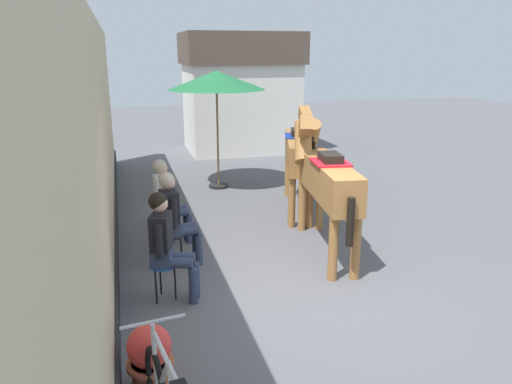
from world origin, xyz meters
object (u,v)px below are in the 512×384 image
seated_visitor_middle (174,214)px  flower_planter_near (150,357)px  saddled_horse_near (325,177)px  satchel_bag (158,220)px  saddled_horse_far (299,153)px  cafe_parasol (217,81)px  seated_visitor_far (167,197)px  seated_visitor_near (167,241)px

seated_visitor_middle → flower_planter_near: (-0.54, -2.66, -0.44)m
saddled_horse_near → satchel_bag: 3.15m
saddled_horse_far → cafe_parasol: cafe_parasol is taller
seated_visitor_far → cafe_parasol: bearing=65.2°
seated_visitor_far → seated_visitor_middle: bearing=-88.7°
flower_planter_near → cafe_parasol: cafe_parasol is taller
saddled_horse_near → saddled_horse_far: 1.83m
seated_visitor_middle → saddled_horse_far: bearing=35.9°
seated_visitor_near → seated_visitor_far: same height
flower_planter_near → satchel_bag: (0.42, 4.42, -0.23)m
seated_visitor_middle → saddled_horse_near: (2.28, 0.02, 0.38)m
seated_visitor_near → cafe_parasol: size_ratio=0.54×
cafe_parasol → seated_visitor_near: bearing=-108.0°
seated_visitor_near → satchel_bag: bearing=88.3°
seated_visitor_near → seated_visitor_far: (0.18, 1.86, 0.00)m
saddled_horse_far → flower_planter_near: size_ratio=4.54×
saddled_horse_far → seated_visitor_near: bearing=-134.0°
seated_visitor_middle → satchel_bag: 1.89m
satchel_bag → seated_visitor_near: bearing=-91.9°
seated_visitor_near → seated_visitor_middle: same height
seated_visitor_middle → flower_planter_near: bearing=-101.4°
saddled_horse_far → satchel_bag: 2.85m
satchel_bag → seated_visitor_far: bearing=-83.9°
flower_planter_near → satchel_bag: bearing=84.6°
saddled_horse_far → satchel_bag: size_ratio=10.37×
seated_visitor_near → satchel_bag: (0.08, 2.76, -0.68)m
seated_visitor_far → saddled_horse_near: 2.48m
seated_visitor_far → satchel_bag: 1.13m
flower_planter_near → cafe_parasol: size_ratio=0.25×
saddled_horse_near → saddled_horse_far: bearing=82.2°
seated_visitor_middle → saddled_horse_far: 3.15m
seated_visitor_near → seated_visitor_far: bearing=84.4°
seated_visitor_middle → cafe_parasol: 4.52m
seated_visitor_far → saddled_horse_far: (2.55, 0.97, 0.38)m
seated_visitor_middle → flower_planter_near: seated_visitor_middle is taller
seated_visitor_middle → satchel_bag: seated_visitor_middle is taller
saddled_horse_near → cafe_parasol: (-0.86, 3.97, 1.20)m
saddled_horse_near → cafe_parasol: size_ratio=1.16×
saddled_horse_far → flower_planter_near: (-3.07, -4.49, -0.82)m
seated_visitor_near → flower_planter_near: size_ratio=2.17×
cafe_parasol → seated_visitor_middle: bearing=-109.6°
satchel_bag → cafe_parasol: bearing=55.2°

